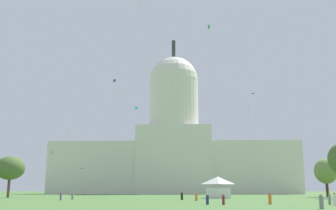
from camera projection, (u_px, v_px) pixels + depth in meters
The scene contains 23 objects.
capitol_building at pixel (174, 148), 186.40m from camera, with size 112.27×23.38×73.77m.
event_tent at pixel (218, 187), 95.95m from camera, with size 6.01×6.44×5.07m.
tree_east_far at pixel (326, 171), 109.67m from camera, with size 6.87×7.26×10.39m.
tree_west_mid at pixel (10, 168), 102.94m from camera, with size 8.86×9.13×10.50m.
person_navy_mid_left at pixel (207, 200), 55.80m from camera, with size 0.56×0.56×1.47m.
person_orange_lawn_far_left at pixel (196, 197), 74.48m from camera, with size 0.64×0.64×1.55m.
person_grey_front_left at pixel (72, 196), 83.13m from camera, with size 0.42×0.42×1.55m.
person_purple_aisle_center at pixel (61, 197), 78.22m from camera, with size 0.49×0.49×1.56m.
person_maroon_near_tent at pixel (223, 200), 55.14m from camera, with size 0.40×0.40×1.47m.
person_grey_deep_crowd at pixel (321, 202), 43.43m from camera, with size 0.59×0.59×1.67m.
person_grey_front_center at pixel (330, 199), 55.74m from camera, with size 0.45×0.45×1.57m.
person_white_near_tree_west at pixel (335, 200), 52.82m from camera, with size 0.44×0.44×1.68m.
person_black_mid_right at pixel (182, 196), 80.71m from camera, with size 0.66×0.66×1.67m.
person_orange_edge_west at pixel (270, 199), 56.82m from camera, with size 0.64×0.64×1.62m.
kite_yellow_high at pixel (126, 91), 167.07m from camera, with size 1.10×1.42×0.30m.
kite_turquoise_high at pixel (249, 107), 164.56m from camera, with size 1.17×0.88×3.73m.
kite_green_high at pixel (209, 27), 143.16m from camera, with size 0.80×0.55×1.49m.
kite_pink_low at pixel (52, 154), 117.63m from camera, with size 0.60×0.25×2.69m.
kite_white_mid at pixel (68, 131), 142.58m from camera, with size 1.20×0.68×2.75m.
kite_cyan_mid at pixel (137, 108), 156.55m from camera, with size 1.36×1.39×1.41m.
kite_violet_low at pixel (82, 170), 128.56m from camera, with size 1.64×0.99×3.31m.
kite_blue_high at pixel (115, 81), 155.12m from camera, with size 1.17×1.11×1.16m.
kite_black_high at pixel (253, 95), 148.66m from camera, with size 1.46×1.27×0.15m.
Camera 1 is at (4.85, -35.99, 2.10)m, focal length 42.84 mm.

